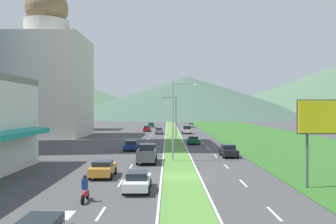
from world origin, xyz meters
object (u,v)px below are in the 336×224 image
at_px(street_lamp_mid, 173,115).
at_px(pickup_truck_1, 145,154).
at_px(street_lamp_near, 174,116).
at_px(car_3, 189,125).
at_px(car_8, 136,181).
at_px(pickup_truck_0, 185,130).
at_px(billboard_roadside, 327,121).
at_px(car_0, 149,125).
at_px(car_5, 101,169).
at_px(motorcycle_rider, 83,191).
at_px(car_6, 191,140).
at_px(car_4, 227,151).
at_px(car_1, 130,145).
at_px(car_7, 145,129).
at_px(car_2, 157,131).

bearing_deg(street_lamp_mid, pickup_truck_1, -97.23).
relative_size(street_lamp_near, car_3, 2.32).
bearing_deg(pickup_truck_1, street_lamp_mid, -7.23).
distance_m(car_8, pickup_truck_0, 61.92).
relative_size(billboard_roadside, pickup_truck_1, 1.28).
xyz_separation_m(car_0, car_5, (-0.17, -87.72, -0.01)).
relative_size(pickup_truck_0, motorcycle_rider, 2.70).
bearing_deg(car_6, pickup_truck_1, -17.84).
relative_size(car_3, car_6, 0.99).
distance_m(car_4, pickup_truck_0, 42.75).
bearing_deg(car_4, car_5, -45.18).
relative_size(car_4, car_6, 1.10).
height_order(car_1, motorcycle_rider, motorcycle_rider).
bearing_deg(street_lamp_near, car_0, 94.83).
bearing_deg(car_6, car_5, -18.92).
distance_m(car_6, car_8, 36.00).
relative_size(car_0, car_8, 0.91).
xyz_separation_m(car_0, pickup_truck_0, (10.32, -31.49, 0.21)).
distance_m(street_lamp_mid, car_8, 43.29).
relative_size(car_7, car_8, 1.00).
bearing_deg(car_2, car_4, -166.38).
xyz_separation_m(car_1, car_8, (3.18, -26.23, -0.01)).
xyz_separation_m(street_lamp_near, car_2, (-3.12, 45.38, -4.57)).
bearing_deg(street_lamp_near, motorcycle_rider, -109.40).
distance_m(car_1, car_4, 15.16).
distance_m(car_4, motorcycle_rider, 25.84).
bearing_deg(car_2, motorcycle_rider, 177.05).
bearing_deg(car_0, car_8, -177.90).
distance_m(billboard_roadside, pickup_truck_1, 20.50).
relative_size(car_3, pickup_truck_1, 0.74).
height_order(street_lamp_near, car_3, street_lamp_near).
relative_size(car_1, car_6, 1.18).
height_order(car_1, pickup_truck_1, pickup_truck_1).
distance_m(car_7, pickup_truck_0, 13.62).
bearing_deg(pickup_truck_1, car_7, 3.41).
height_order(car_1, car_7, car_7).
relative_size(pickup_truck_0, pickup_truck_1, 1.00).
distance_m(car_5, car_6, 31.77).
bearing_deg(car_8, street_lamp_mid, -4.71).
height_order(car_1, car_2, car_2).
height_order(billboard_roadside, pickup_truck_1, billboard_roadside).
distance_m(street_lamp_near, car_6, 21.27).
distance_m(car_3, pickup_truck_0, 31.36).
height_order(street_lamp_mid, pickup_truck_0, street_lamp_mid).
bearing_deg(car_3, car_2, -17.10).
bearing_deg(billboard_roadside, street_lamp_mid, 104.89).
distance_m(car_4, car_8, 21.43).
height_order(car_2, car_3, car_2).
distance_m(car_2, pickup_truck_0, 6.95).
bearing_deg(motorcycle_rider, car_7, 0.20).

